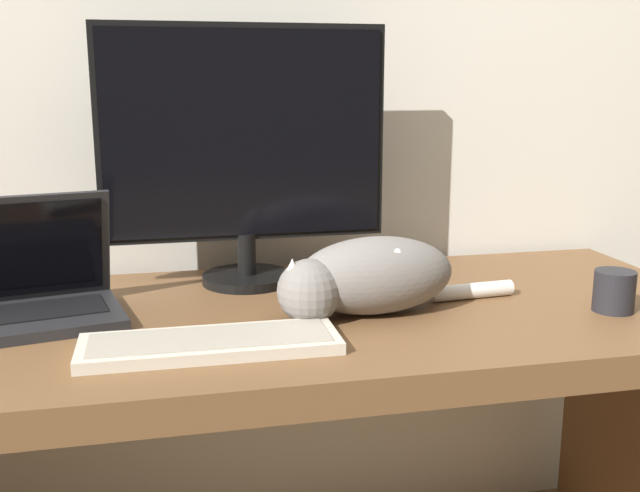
% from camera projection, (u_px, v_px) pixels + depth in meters
% --- Properties ---
extents(wall_back, '(6.40, 0.06, 2.60)m').
position_uv_depth(wall_back, '(250.00, 13.00, 1.71)').
color(wall_back, silver).
rests_on(wall_back, ground_plane).
extents(desk, '(1.76, 0.71, 0.71)m').
position_uv_depth(desk, '(286.00, 376.00, 1.47)').
color(desk, brown).
rests_on(desk, ground_plane).
extents(monitor, '(0.61, 0.20, 0.55)m').
position_uv_depth(monitor, '(244.00, 149.00, 1.58)').
color(monitor, black).
rests_on(monitor, desk).
extents(laptop, '(0.34, 0.28, 0.23)m').
position_uv_depth(laptop, '(33.00, 296.00, 1.38)').
color(laptop, '#232326').
rests_on(laptop, desk).
extents(external_keyboard, '(0.43, 0.15, 0.02)m').
position_uv_depth(external_keyboard, '(210.00, 343.00, 1.24)').
color(external_keyboard, beige).
rests_on(external_keyboard, desk).
extents(cat, '(0.50, 0.18, 0.15)m').
position_uv_depth(cat, '(367.00, 276.00, 1.41)').
color(cat, gray).
rests_on(cat, desk).
extents(coffee_mug, '(0.08, 0.08, 0.08)m').
position_uv_depth(coffee_mug, '(614.00, 291.00, 1.44)').
color(coffee_mug, '#232328').
rests_on(coffee_mug, desk).
extents(small_toy, '(0.04, 0.04, 0.04)m').
position_uv_depth(small_toy, '(427.00, 265.00, 1.71)').
color(small_toy, '#2D6BB7').
rests_on(small_toy, desk).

